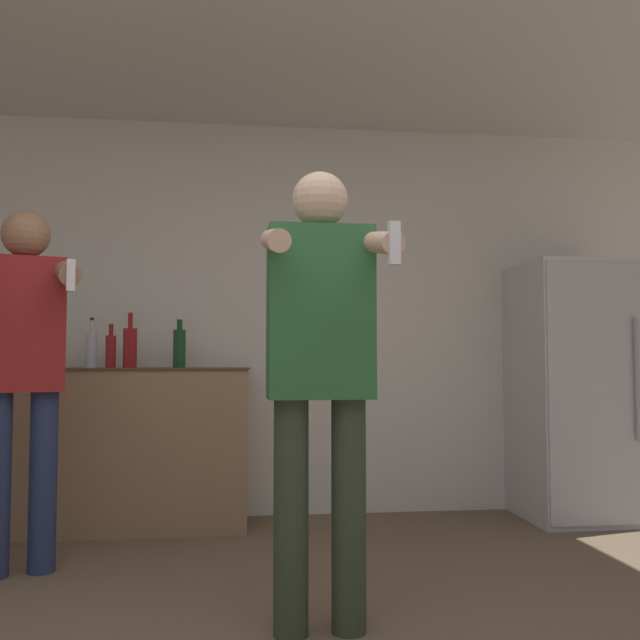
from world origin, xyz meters
TOP-DOWN VIEW (x-y plane):
  - wall_back at (0.00, 2.78)m, footprint 7.00×0.06m
  - ceiling_slab at (0.00, 1.37)m, footprint 7.00×3.27m
  - refrigerator at (2.09, 2.41)m, footprint 0.68×0.70m
  - counter at (-0.66, 2.49)m, footprint 1.39×0.54m
  - bottle_red_label at (-0.79, 2.46)m, footprint 0.06×0.06m
  - bottle_brown_liquor at (-0.39, 2.46)m, footprint 0.07×0.07m
  - bottle_tall_gin at (-0.90, 2.46)m, footprint 0.07×0.07m
  - bottle_dark_rum at (-0.68, 2.46)m, footprint 0.08×0.08m
  - person_woman_foreground at (0.25, 0.73)m, footprint 0.45×0.53m
  - person_man_side at (-1.05, 1.61)m, footprint 0.54×0.59m

SIDE VIEW (x-z plane):
  - counter at x=-0.66m, z-range 0.00..0.95m
  - refrigerator at x=2.09m, z-range 0.00..1.62m
  - person_woman_foreground at x=0.25m, z-range 0.15..1.86m
  - person_man_side at x=-1.05m, z-range 0.17..1.88m
  - bottle_red_label at x=-0.79m, z-range 0.92..1.20m
  - bottle_tall_gin at x=-0.90m, z-range 0.91..1.21m
  - bottle_dark_rum at x=-0.68m, z-range 0.91..1.25m
  - bottle_brown_liquor at x=-0.39m, z-range 0.92..1.24m
  - wall_back at x=0.00m, z-range 0.00..2.55m
  - ceiling_slab at x=0.00m, z-range 2.55..2.60m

